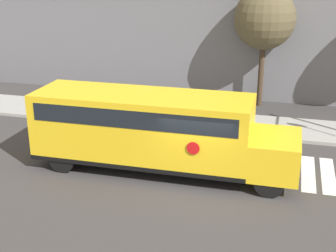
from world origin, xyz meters
The scene contains 4 objects.
ground_plane centered at (0.00, 0.00, 0.00)m, with size 60.00×60.00×0.00m, color #3A3838.
sidewalk_strip centered at (0.00, 6.50, 0.07)m, with size 44.00×3.00×0.15m.
school_bus centered at (-1.87, 0.88, 1.66)m, with size 9.63×2.57×2.88m.
tree_near_sidewalk centered at (1.32, 10.18, 4.58)m, with size 3.15×3.15×6.18m.
Camera 1 is at (2.83, -14.49, 7.46)m, focal length 50.00 mm.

